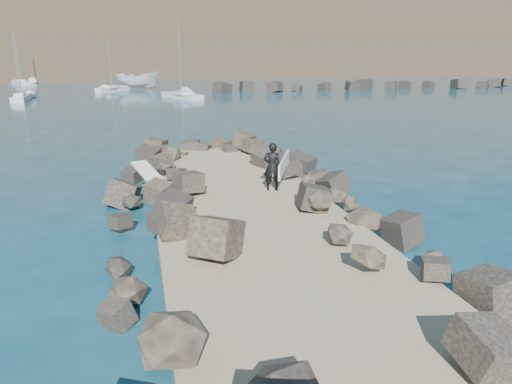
# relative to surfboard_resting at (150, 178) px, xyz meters

# --- Properties ---
(ground) EXTENTS (800.00, 800.00, 0.00)m
(ground) POSITION_rel_surfboard_resting_xyz_m (3.03, -3.26, -1.04)
(ground) COLOR #0F384C
(ground) RESTS_ON ground
(jetty) EXTENTS (6.00, 26.00, 0.60)m
(jetty) POSITION_rel_surfboard_resting_xyz_m (3.03, -5.26, -0.74)
(jetty) COLOR #8C7759
(jetty) RESTS_ON ground
(riprap_left) EXTENTS (2.60, 22.00, 1.00)m
(riprap_left) POSITION_rel_surfboard_resting_xyz_m (0.13, -4.76, -0.54)
(riprap_left) COLOR black
(riprap_left) RESTS_ON ground
(riprap_right) EXTENTS (2.60, 22.00, 1.00)m
(riprap_right) POSITION_rel_surfboard_resting_xyz_m (5.93, -4.76, -0.54)
(riprap_right) COLOR black
(riprap_right) RESTS_ON ground
(breakwater_secondary) EXTENTS (52.00, 4.00, 1.20)m
(breakwater_secondary) POSITION_rel_surfboard_resting_xyz_m (38.03, 51.74, -0.44)
(breakwater_secondary) COLOR black
(breakwater_secondary) RESTS_ON ground
(headland) EXTENTS (360.00, 140.00, 32.00)m
(headland) POSITION_rel_surfboard_resting_xyz_m (13.03, 156.74, 14.96)
(headland) COLOR #2D4919
(headland) RESTS_ON ground
(surfboard_resting) EXTENTS (1.38, 2.52, 0.08)m
(surfboard_resting) POSITION_rel_surfboard_resting_xyz_m (0.00, 0.00, 0.00)
(surfboard_resting) COLOR silver
(surfboard_resting) RESTS_ON riprap_left
(boat_imported) EXTENTS (7.49, 3.93, 2.75)m
(boat_imported) POSITION_rel_surfboard_resting_xyz_m (-0.12, 62.05, 0.34)
(boat_imported) COLOR silver
(boat_imported) RESTS_ON ground
(surfer_with_board) EXTENTS (1.36, 2.03, 1.80)m
(surfer_with_board) POSITION_rel_surfboard_resting_xyz_m (4.47, -1.28, 0.47)
(surfer_with_board) COLOR black
(surfer_with_board) RESTS_ON jetty
(sailboat_e) EXTENTS (5.01, 8.19, 9.74)m
(sailboat_e) POSITION_rel_surfboard_resting_xyz_m (-21.45, 79.52, -0.69)
(sailboat_e) COLOR silver
(sailboat_e) RESTS_ON ground
(sailboat_c) EXTENTS (4.89, 8.09, 9.61)m
(sailboat_c) POSITION_rel_surfboard_resting_xyz_m (5.27, 43.61, -0.69)
(sailboat_c) COLOR silver
(sailboat_c) RESTS_ON ground
(sailboat_b) EXTENTS (4.88, 5.32, 7.27)m
(sailboat_b) POSITION_rel_surfboard_resting_xyz_m (-3.97, 57.62, -0.69)
(sailboat_b) COLOR silver
(sailboat_b) RESTS_ON ground
(sailboat_a) EXTENTS (1.83, 6.79, 8.14)m
(sailboat_a) POSITION_rel_surfboard_resting_xyz_m (-14.10, 45.23, -0.69)
(sailboat_a) COLOR silver
(sailboat_a) RESTS_ON ground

